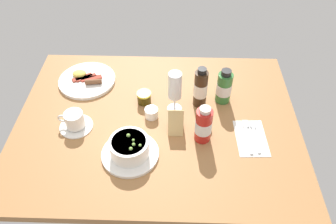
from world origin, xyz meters
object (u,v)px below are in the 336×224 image
at_px(porridge_bowl, 130,148).
at_px(cutlery_setting, 251,137).
at_px(coffee_cup, 75,121).
at_px(sauce_bottle_red, 203,125).
at_px(menu_card, 176,120).
at_px(creamer_jug, 151,113).
at_px(sauce_bottle_brown, 201,88).
at_px(wine_glass, 175,87).
at_px(breakfast_plate, 87,80).
at_px(jam_jar, 144,97).
at_px(sauce_bottle_green, 224,87).

relative_size(porridge_bowl, cutlery_setting, 1.12).
xyz_separation_m(porridge_bowl, coffee_cup, (-0.22, 0.13, -0.01)).
relative_size(sauce_bottle_red, menu_card, 1.55).
height_order(creamer_jug, sauce_bottle_brown, sauce_bottle_brown).
distance_m(porridge_bowl, wine_glass, 0.29).
relative_size(porridge_bowl, sauce_bottle_brown, 1.13).
height_order(sauce_bottle_red, breakfast_plate, sauce_bottle_red).
relative_size(coffee_cup, jam_jar, 2.19).
distance_m(sauce_bottle_green, menu_card, 0.25).
relative_size(wine_glass, sauce_bottle_brown, 1.00).
bearing_deg(jam_jar, wine_glass, -15.31).
height_order(jam_jar, breakfast_plate, jam_jar).
bearing_deg(wine_glass, sauce_bottle_brown, 17.79).
height_order(wine_glass, sauce_bottle_red, wine_glass).
height_order(wine_glass, menu_card, wine_glass).
xyz_separation_m(creamer_jug, jam_jar, (-0.03, 0.08, 0.00)).
xyz_separation_m(jam_jar, sauce_bottle_green, (0.32, 0.02, 0.04)).
xyz_separation_m(wine_glass, sauce_bottle_red, (0.11, -0.15, -0.04)).
distance_m(coffee_cup, menu_card, 0.38).
relative_size(coffee_cup, sauce_bottle_red, 0.82).
bearing_deg(jam_jar, creamer_jug, -67.42).
xyz_separation_m(cutlery_setting, coffee_cup, (-0.66, 0.03, 0.03)).
bearing_deg(creamer_jug, cutlery_setting, -14.22).
distance_m(coffee_cup, wine_glass, 0.40).
relative_size(sauce_bottle_green, menu_card, 1.53).
distance_m(jam_jar, sauce_bottle_red, 0.30).
height_order(sauce_bottle_brown, sauce_bottle_green, sauce_bottle_brown).
distance_m(cutlery_setting, wine_glass, 0.34).
xyz_separation_m(sauce_bottle_green, menu_card, (-0.19, -0.17, -0.02)).
height_order(coffee_cup, sauce_bottle_brown, sauce_bottle_brown).
height_order(cutlery_setting, coffee_cup, coffee_cup).
bearing_deg(creamer_jug, sauce_bottle_red, -28.52).
bearing_deg(porridge_bowl, coffee_cup, 150.00).
distance_m(wine_glass, jam_jar, 0.16).
xyz_separation_m(wine_glass, jam_jar, (-0.13, 0.03, -0.09)).
bearing_deg(menu_card, jam_jar, 132.06).
height_order(porridge_bowl, coffee_cup, porridge_bowl).
distance_m(wine_glass, breakfast_plate, 0.43).
relative_size(porridge_bowl, sauce_bottle_green, 1.32).
height_order(coffee_cup, jam_jar, coffee_cup).
height_order(wine_glass, sauce_bottle_brown, same).
xyz_separation_m(cutlery_setting, jam_jar, (-0.41, 0.18, 0.02)).
distance_m(coffee_cup, creamer_jug, 0.29).
distance_m(creamer_jug, sauce_bottle_green, 0.31).
relative_size(cutlery_setting, wine_glass, 1.01).
xyz_separation_m(cutlery_setting, breakfast_plate, (-0.68, 0.30, 0.01)).
height_order(breakfast_plate, menu_card, menu_card).
xyz_separation_m(sauce_bottle_brown, sauce_bottle_green, (0.10, 0.02, -0.01)).
relative_size(sauce_bottle_brown, sauce_bottle_green, 1.16).
distance_m(coffee_cup, sauce_bottle_brown, 0.50).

